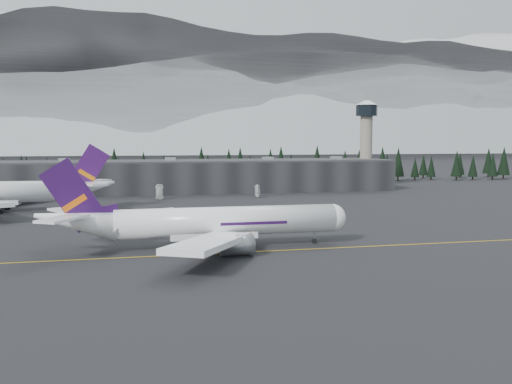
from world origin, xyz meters
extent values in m
plane|color=black|center=(0.00, 0.00, 0.00)|extent=(1400.00, 1400.00, 0.00)
cube|color=gold|center=(0.00, -2.00, 0.01)|extent=(400.00, 0.40, 0.02)
cube|color=black|center=(0.00, 125.00, 6.00)|extent=(160.00, 30.00, 12.00)
cube|color=#333335|center=(0.00, 125.00, 12.30)|extent=(160.00, 30.00, 0.60)
cylinder|color=gray|center=(75.00, 128.00, 16.00)|extent=(5.20, 5.20, 32.00)
cylinder|color=black|center=(75.00, 128.00, 33.25)|extent=(9.20, 9.20, 4.50)
cone|color=silver|center=(75.00, 128.00, 36.70)|extent=(10.00, 10.00, 2.00)
cube|color=black|center=(0.00, 162.00, 7.50)|extent=(360.00, 20.00, 15.00)
cylinder|color=white|center=(-9.48, 3.64, 5.06)|extent=(42.36, 5.78, 5.52)
sphere|color=white|center=(11.68, 3.51, 5.06)|extent=(5.52, 5.52, 5.52)
cone|color=white|center=(-37.09, 3.81, 5.89)|extent=(15.49, 5.62, 7.99)
cube|color=white|center=(-14.91, 17.94, 3.59)|extent=(18.48, 26.25, 2.36)
cylinder|color=#919499|center=(-9.42, 12.84, 2.02)|extent=(6.00, 3.53, 3.50)
cube|color=white|center=(-15.09, -10.59, 3.59)|extent=(18.72, 26.18, 2.36)
cylinder|color=#919499|center=(-9.54, -5.56, 2.02)|extent=(6.00, 3.53, 3.50)
cube|color=#290D40|center=(-37.55, 3.82, 10.58)|extent=(11.66, 0.53, 13.70)
cube|color=#E55E0D|center=(-37.36, 3.81, 9.20)|extent=(4.49, 0.54, 3.37)
cube|color=white|center=(-38.89, 9.35, 7.18)|extent=(8.60, 10.84, 0.46)
cube|color=white|center=(-38.96, -1.70, 7.18)|extent=(8.69, 10.83, 0.46)
cylinder|color=black|center=(8.00, 3.53, 1.38)|extent=(0.46, 0.46, 2.76)
cylinder|color=black|center=(-15.90, 7.82, 1.38)|extent=(0.46, 0.46, 2.76)
cylinder|color=black|center=(-15.95, -0.46, 1.38)|extent=(0.46, 0.46, 2.76)
cone|color=white|center=(-39.26, 71.91, 6.60)|extent=(17.54, 6.79, 8.96)
cube|color=white|center=(-63.45, 88.75, 4.02)|extent=(21.60, 29.17, 2.65)
cube|color=#36104D|center=(-38.74, 71.89, 11.87)|extent=(13.08, 0.97, 15.37)
cube|color=#D06D0C|center=(-38.95, 71.90, 10.32)|extent=(5.05, 0.75, 3.78)
cube|color=white|center=(-37.41, 65.65, 8.05)|extent=(9.43, 12.20, 0.52)
cube|color=white|center=(-36.98, 78.02, 8.05)|extent=(9.95, 12.09, 0.52)
cylinder|color=black|center=(-62.82, 77.37, 1.55)|extent=(0.52, 0.52, 3.10)
imported|color=silver|center=(-16.26, 95.49, 0.75)|extent=(3.57, 5.83, 1.51)
imported|color=silver|center=(18.65, 95.46, 0.79)|extent=(4.95, 4.04, 1.59)
camera|label=1|loc=(-29.21, -102.68, 20.37)|focal=40.00mm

